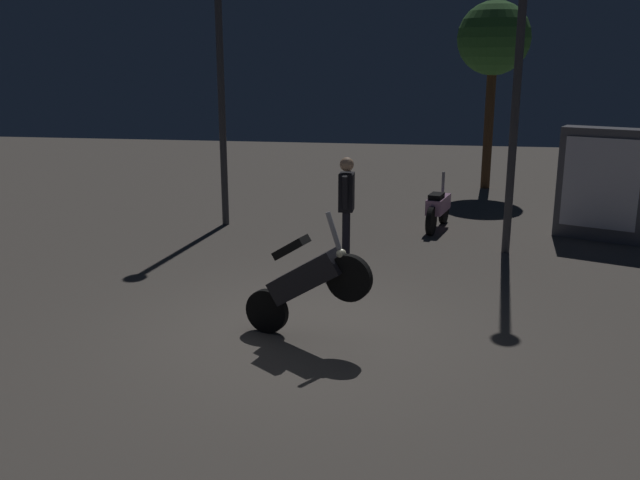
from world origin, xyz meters
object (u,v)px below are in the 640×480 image
person_rider_beside (346,199)px  streetlamp_far (520,42)px  motorcycle_black_foreground (306,281)px  streetlamp_near (220,57)px  motorcycle_pink_parked_left (438,208)px  kiosk_billboard (603,184)px

person_rider_beside → streetlamp_far: size_ratio=0.30×
motorcycle_black_foreground → streetlamp_near: 6.85m
motorcycle_pink_parked_left → kiosk_billboard: bearing=-81.7°
motorcycle_black_foreground → motorcycle_pink_parked_left: motorcycle_black_foreground is taller
motorcycle_black_foreground → kiosk_billboard: 7.37m
streetlamp_near → kiosk_billboard: size_ratio=2.54×
motorcycle_black_foreground → person_rider_beside: person_rider_beside is taller
motorcycle_pink_parked_left → person_rider_beside: (-1.55, -2.45, 0.62)m
streetlamp_near → streetlamp_far: 5.68m
streetlamp_near → streetlamp_far: bearing=-12.8°
motorcycle_pink_parked_left → person_rider_beside: bearing=161.1°
person_rider_beside → streetlamp_far: (2.74, 0.90, 2.54)m
motorcycle_pink_parked_left → person_rider_beside: 2.97m
person_rider_beside → kiosk_billboard: size_ratio=0.84×
motorcycle_black_foreground → streetlamp_near: streetlamp_near is taller
motorcycle_pink_parked_left → streetlamp_far: size_ratio=0.28×
motorcycle_black_foreground → streetlamp_far: (2.78, 4.45, 2.85)m
streetlamp_near → streetlamp_far: (5.53, -1.26, 0.24)m
motorcycle_pink_parked_left → streetlamp_near: bearing=107.3°
person_rider_beside → kiosk_billboard: kiosk_billboard is taller
streetlamp_near → streetlamp_far: streetlamp_far is taller
streetlamp_near → kiosk_billboard: bearing=0.2°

